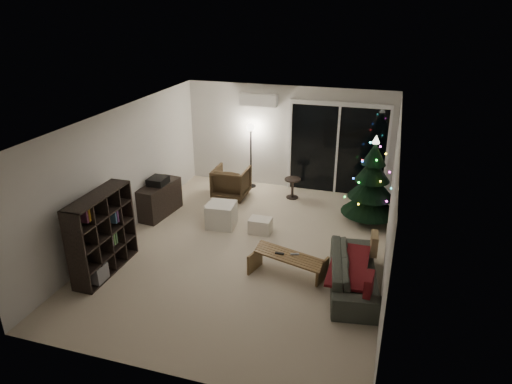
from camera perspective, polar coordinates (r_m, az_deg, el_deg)
room at (r=9.40m, az=4.20°, el=2.28°), size 6.50×7.51×2.60m
bookshelf at (r=8.18m, az=-19.67°, el=-4.77°), size 0.40×1.43×1.42m
media_cabinet at (r=10.03m, az=-11.96°, el=-0.89°), size 0.55×1.17×0.70m
stereo at (r=9.87m, az=-12.16°, el=1.37°), size 0.36×0.42×0.15m
armchair at (r=10.71m, az=-3.12°, el=1.21°), size 0.79×0.81×0.73m
ottoman at (r=9.38m, az=-4.33°, el=-2.87°), size 0.60×0.60×0.50m
cardboard_box_a at (r=9.84m, az=-5.15°, el=-2.32°), size 0.40×0.31×0.28m
cardboard_box_b at (r=9.14m, az=0.54°, el=-4.22°), size 0.44×0.33×0.30m
side_table at (r=10.71m, az=4.57°, el=0.47°), size 0.48×0.48×0.48m
floor_lamp at (r=11.16m, az=-0.64°, el=4.39°), size 0.25×0.25×1.54m
sofa at (r=7.61m, az=12.19°, el=-9.82°), size 1.01×1.98×0.55m
sofa_throw at (r=7.55m, az=11.51°, el=-8.94°), size 0.59×1.36×0.05m
cushion_a at (r=8.05m, az=14.56°, el=-6.26°), size 0.14×0.37×0.36m
cushion_b at (r=6.94m, az=13.89°, el=-11.35°), size 0.13×0.37×0.36m
coffee_table at (r=7.80m, az=4.02°, el=-9.12°), size 1.30×0.76×0.39m
remote_a at (r=7.72m, az=2.97°, el=-7.67°), size 0.15×0.05×0.02m
remote_b at (r=7.72m, az=4.88°, el=-7.74°), size 0.15×0.09×0.02m
christmas_tree at (r=9.57m, az=14.28°, el=1.46°), size 1.52×1.52×1.87m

